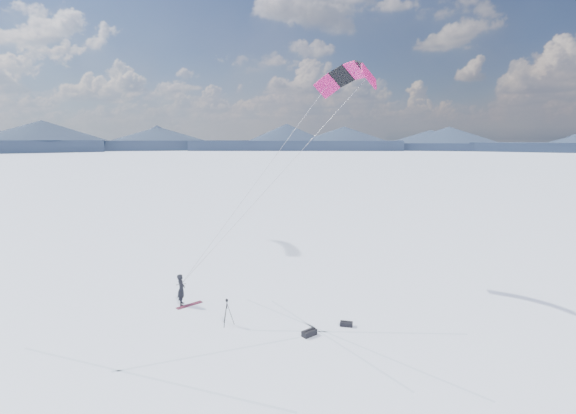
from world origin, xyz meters
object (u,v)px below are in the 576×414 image
object	(u,v)px
snowboard	(189,305)
gear_bag_a	(309,333)
tripod	(227,308)
snowkiter	(182,304)
gear_bag_b	(346,324)

from	to	relation	value
snowboard	gear_bag_a	world-z (taller)	gear_bag_a
snowboard	tripod	distance (m)	3.68
snowkiter	snowboard	xyz separation A→B (m)	(0.40, -0.26, 0.02)
snowkiter	tripod	distance (m)	4.10
snowkiter	gear_bag_b	size ratio (longest dim) A/B	2.60
gear_bag_a	gear_bag_b	bearing A→B (deg)	-10.44
tripod	gear_bag_b	xyz separation A→B (m)	(5.72, -2.01, -0.77)
snowboard	gear_bag_b	size ratio (longest dim) A/B	2.26
tripod	gear_bag_b	bearing A→B (deg)	-10.40
gear_bag_a	gear_bag_b	world-z (taller)	gear_bag_a
gear_bag_b	gear_bag_a	bearing A→B (deg)	-138.85
snowboard	snowkiter	bearing A→B (deg)	121.85
snowkiter	tripod	size ratio (longest dim) A/B	1.30
snowkiter	gear_bag_a	world-z (taller)	snowkiter
gear_bag_a	tripod	bearing A→B (deg)	125.48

